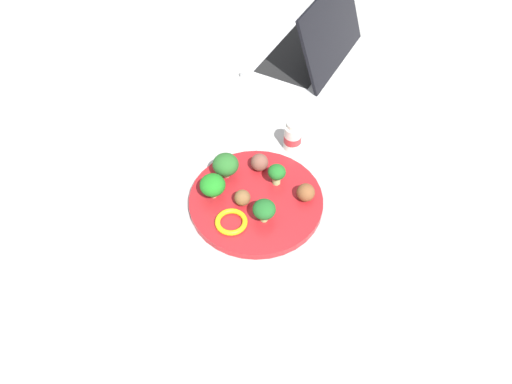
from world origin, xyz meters
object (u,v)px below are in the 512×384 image
at_px(plate, 256,201).
at_px(fork, 143,258).
at_px(yogurt_bottle, 293,137).
at_px(meatball_far_rim, 306,192).
at_px(knife, 153,271).
at_px(broccoli_floret_mid_left, 275,172).
at_px(laptop, 311,48).
at_px(meatball_mid_left, 259,162).
at_px(broccoli_floret_back_left, 264,210).
at_px(broccoli_floret_center, 227,164).
at_px(broccoli_floret_near_rim, 213,185).
at_px(pepper_ring_back_right, 231,222).
at_px(napkin, 145,268).
at_px(meatball_near_rim, 242,198).

height_order(plate, fork, plate).
xyz_separation_m(fork, yogurt_bottle, (0.43, 0.01, 0.02)).
bearing_deg(meatball_far_rim, plate, 134.92).
distance_m(fork, knife, 0.04).
relative_size(meatball_far_rim, fork, 0.32).
distance_m(broccoli_floret_mid_left, laptop, 0.48).
height_order(fork, laptop, laptop).
bearing_deg(meatball_mid_left, broccoli_floret_back_left, -131.42).
height_order(meatball_far_rim, yogurt_bottle, yogurt_bottle).
height_order(broccoli_floret_center, meatball_mid_left, broccoli_floret_center).
bearing_deg(broccoli_floret_back_left, broccoli_floret_near_rim, 104.72).
relative_size(pepper_ring_back_right, napkin, 0.38).
xyz_separation_m(broccoli_floret_back_left, napkin, (-0.23, 0.08, -0.05)).
bearing_deg(knife, laptop, 18.52).
height_order(fork, yogurt_bottle, yogurt_bottle).
bearing_deg(broccoli_floret_back_left, laptop, 31.90).
relative_size(pepper_ring_back_right, fork, 0.54).
distance_m(plate, yogurt_bottle, 0.19).
xyz_separation_m(plate, napkin, (-0.26, 0.03, -0.01)).
height_order(meatball_far_rim, meatball_mid_left, same).
bearing_deg(pepper_ring_back_right, broccoli_floret_near_rim, 74.02).
relative_size(broccoli_floret_center, knife, 0.38).
bearing_deg(broccoli_floret_near_rim, knife, -165.66).
bearing_deg(meatball_far_rim, meatball_mid_left, 93.07).
xyz_separation_m(plate, broccoli_floret_mid_left, (0.06, 0.00, 0.04)).
bearing_deg(yogurt_bottle, fork, -178.95).
height_order(meatball_near_rim, meatball_mid_left, meatball_mid_left).
relative_size(pepper_ring_back_right, yogurt_bottle, 0.91).
distance_m(meatball_far_rim, meatball_mid_left, 0.13).
bearing_deg(meatball_mid_left, meatball_far_rim, -86.93).
height_order(broccoli_floret_back_left, broccoli_floret_center, broccoli_floret_center).
bearing_deg(pepper_ring_back_right, broccoli_floret_center, 50.74).
bearing_deg(broccoli_floret_back_left, pepper_ring_back_right, 143.69).
xyz_separation_m(knife, laptop, (0.73, 0.24, 0.03)).
height_order(plate, meatball_far_rim, meatball_far_rim).
distance_m(pepper_ring_back_right, fork, 0.18).
relative_size(plate, knife, 1.92).
xyz_separation_m(broccoli_floret_near_rim, knife, (-0.20, -0.05, -0.04)).
height_order(broccoli_floret_near_rim, meatball_mid_left, broccoli_floret_near_rim).
bearing_deg(broccoli_floret_near_rim, laptop, 20.04).
height_order(broccoli_floret_near_rim, meatball_near_rim, broccoli_floret_near_rim).
bearing_deg(napkin, meatball_far_rim, -17.67).
xyz_separation_m(broccoli_floret_center, yogurt_bottle, (0.17, -0.03, -0.02)).
bearing_deg(fork, meatball_mid_left, 0.54).
bearing_deg(broccoli_floret_back_left, yogurt_bottle, 28.23).
height_order(plate, yogurt_bottle, yogurt_bottle).
height_order(meatball_near_rim, meatball_far_rim, meatball_far_rim).
xyz_separation_m(plate, broccoli_floret_center, (0.00, 0.09, 0.04)).
bearing_deg(broccoli_floret_center, fork, -171.26).
bearing_deg(meatball_far_rim, fork, 159.11).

